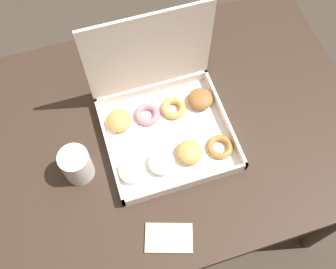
# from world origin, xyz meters

# --- Properties ---
(ground_plane) EXTENTS (8.00, 8.00, 0.00)m
(ground_plane) POSITION_xyz_m (0.00, 0.00, 0.00)
(ground_plane) COLOR #42382D
(dining_table) EXTENTS (1.15, 0.78, 0.71)m
(dining_table) POSITION_xyz_m (0.00, 0.00, 0.61)
(dining_table) COLOR #38281E
(dining_table) RESTS_ON ground_plane
(donut_box) EXTENTS (0.34, 0.32, 0.31)m
(donut_box) POSITION_xyz_m (0.01, 0.01, 0.77)
(donut_box) COLOR white
(donut_box) RESTS_ON dining_table
(coffee_mug) EXTENTS (0.08, 0.08, 0.10)m
(coffee_mug) POSITION_xyz_m (-0.24, -0.06, 0.76)
(coffee_mug) COLOR white
(coffee_mug) RESTS_ON dining_table
(paper_napkin) EXTENTS (0.13, 0.10, 0.01)m
(paper_napkin) POSITION_xyz_m (-0.07, -0.30, 0.71)
(paper_napkin) COLOR beige
(paper_napkin) RESTS_ON dining_table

